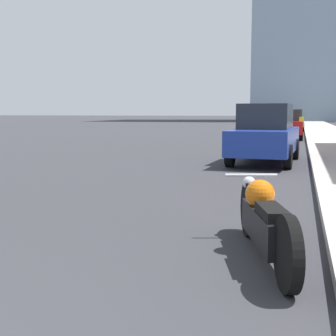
{
  "coord_description": "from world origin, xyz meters",
  "views": [
    {
      "loc": [
        3.62,
        -0.69,
        1.52
      ],
      "look_at": [
        1.75,
        5.92,
        0.7
      ],
      "focal_mm": 50.0,
      "sensor_mm": 36.0,
      "label": 1
    }
  ],
  "objects_px": {
    "motorcycle": "(264,220)",
    "parked_car_blue": "(266,134)",
    "parked_car_red": "(283,125)",
    "parked_car_yellow": "(291,120)"
  },
  "relations": [
    {
      "from": "parked_car_blue",
      "to": "parked_car_red",
      "type": "xyz_separation_m",
      "value": [
        0.08,
        12.84,
        -0.04
      ]
    },
    {
      "from": "parked_car_blue",
      "to": "parked_car_red",
      "type": "relative_size",
      "value": 1.1
    },
    {
      "from": "parked_car_blue",
      "to": "motorcycle",
      "type": "bearing_deg",
      "value": -82.72
    },
    {
      "from": "parked_car_red",
      "to": "parked_car_yellow",
      "type": "distance_m",
      "value": 12.3
    },
    {
      "from": "motorcycle",
      "to": "parked_car_blue",
      "type": "distance_m",
      "value": 9.46
    },
    {
      "from": "parked_car_blue",
      "to": "parked_car_yellow",
      "type": "distance_m",
      "value": 25.14
    },
    {
      "from": "parked_car_blue",
      "to": "parked_car_red",
      "type": "distance_m",
      "value": 12.84
    },
    {
      "from": "motorcycle",
      "to": "parked_car_red",
      "type": "height_order",
      "value": "parked_car_red"
    },
    {
      "from": "motorcycle",
      "to": "parked_car_blue",
      "type": "height_order",
      "value": "parked_car_blue"
    },
    {
      "from": "motorcycle",
      "to": "parked_car_red",
      "type": "bearing_deg",
      "value": 75.37
    }
  ]
}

